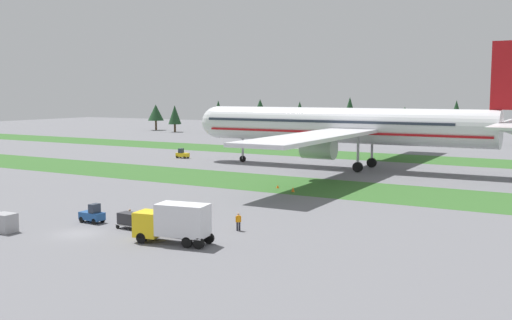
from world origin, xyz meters
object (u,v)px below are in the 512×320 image
cargo_dolly_third (175,226)px  cargo_dolly_second (151,222)px  airliner (353,126)px  baggage_tug (92,215)px  taxiway_marker_0 (293,189)px  ground_crew_marshaller (238,221)px  cargo_dolly_lead (129,219)px  uld_container_0 (5,223)px  taxiway_marker_1 (278,186)px  ground_crew_loader (130,217)px  pushback_tractor (182,154)px  catering_truck (173,222)px

cargo_dolly_third → cargo_dolly_second: bearing=90.0°
cargo_dolly_second → airliner: bearing=2.7°
baggage_tug → taxiway_marker_0: size_ratio=3.88×
ground_crew_marshaller → cargo_dolly_lead: bearing=-22.7°
uld_container_0 → taxiway_marker_1: bearing=74.7°
ground_crew_loader → taxiway_marker_0: bearing=-91.5°
cargo_dolly_lead → cargo_dolly_second: bearing=-90.0°
uld_container_0 → taxiway_marker_0: size_ratio=2.94×
airliner → ground_crew_loader: airliner is taller
pushback_tractor → taxiway_marker_1: (34.91, -24.69, -0.58)m
baggage_tug → uld_container_0: (-4.10, -7.30, 0.08)m
cargo_dolly_lead → ground_crew_loader: bearing=37.1°
cargo_dolly_second → ground_crew_loader: bearing=77.4°
catering_truck → taxiway_marker_1: bearing=2.2°
airliner → cargo_dolly_second: (0.70, -54.95, -6.61)m
cargo_dolly_lead → taxiway_marker_1: 29.51m
taxiway_marker_0 → airliner: bearing=94.1°
airliner → baggage_tug: size_ratio=28.58×
taxiway_marker_0 → pushback_tractor: bearing=145.3°
cargo_dolly_second → ground_crew_loader: 3.58m
pushback_tractor → ground_crew_loader: pushback_tractor is taller
catering_truck → pushback_tractor: (-41.52, 56.75, -1.14)m
baggage_tug → cargo_dolly_second: baggage_tug is taller
uld_container_0 → ground_crew_loader: bearing=42.8°
baggage_tug → ground_crew_marshaller: size_ratio=1.52×
baggage_tug → ground_crew_marshaller: 15.46m
pushback_tractor → cargo_dolly_third: bearing=35.2°
airliner → taxiway_marker_0: size_ratio=111.00×
cargo_dolly_third → uld_container_0: bearing=116.9°
cargo_dolly_second → pushback_tractor: bearing=36.2°
cargo_dolly_third → ground_crew_loader: size_ratio=1.29×
baggage_tug → uld_container_0: size_ratio=1.32×
cargo_dolly_second → ground_crew_loader: (-3.46, 0.90, 0.03)m
cargo_dolly_third → airliner: bearing=5.7°
cargo_dolly_third → taxiway_marker_1: size_ratio=4.85×
baggage_tug → cargo_dolly_lead: baggage_tug is taller
ground_crew_loader → ground_crew_marshaller: bearing=-152.0°
baggage_tug → taxiway_marker_1: bearing=-9.4°
cargo_dolly_lead → uld_container_0: uld_container_0 is taller
baggage_tug → cargo_dolly_lead: bearing=-90.0°
ground_crew_loader → airliner: bearing=-84.5°
airliner → ground_crew_loader: bearing=176.0°
cargo_dolly_third → pushback_tractor: size_ratio=0.86×
uld_container_0 → taxiway_marker_1: size_ratio=4.31×
airliner → pushback_tractor: (-36.25, -0.67, -6.72)m
airliner → cargo_dolly_lead: bearing=176.6°
cargo_dolly_lead → taxiway_marker_0: (4.12, 27.71, -0.58)m
pushback_tractor → ground_crew_marshaller: (43.87, -49.69, 0.13)m
baggage_tug → pushback_tractor: size_ratio=1.01×
pushback_tractor → ground_crew_marshaller: pushback_tractor is taller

